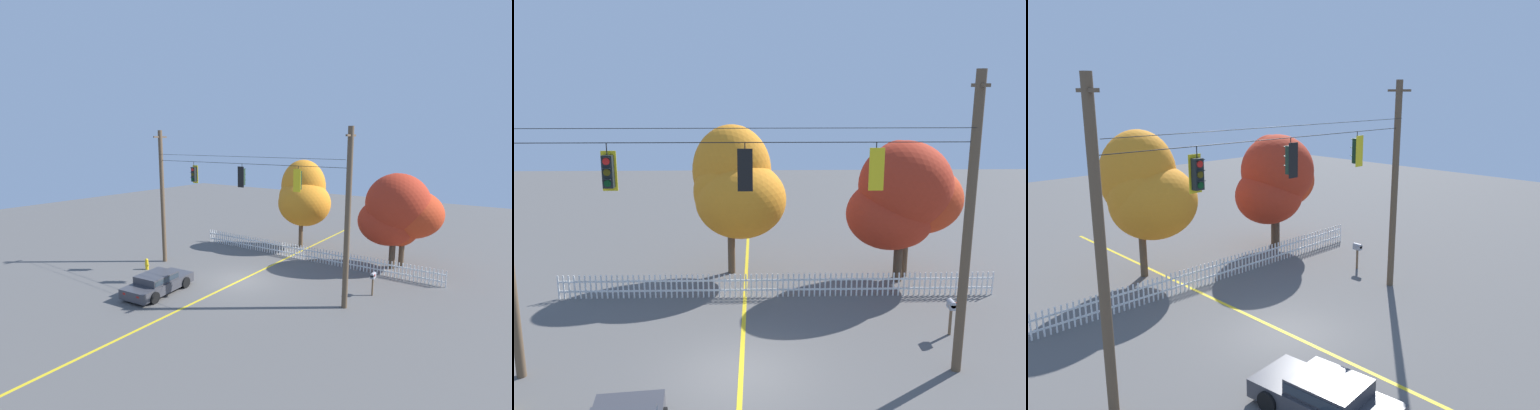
# 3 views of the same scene
# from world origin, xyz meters

# --- Properties ---
(ground) EXTENTS (80.00, 80.00, 0.00)m
(ground) POSITION_xyz_m (0.00, 0.00, 0.00)
(ground) COLOR #565451
(lane_centerline_stripe) EXTENTS (0.16, 36.00, 0.01)m
(lane_centerline_stripe) POSITION_xyz_m (0.00, 0.00, 0.00)
(lane_centerline_stripe) COLOR gold
(lane_centerline_stripe) RESTS_ON ground
(signal_support_span) EXTENTS (13.84, 1.10, 9.23)m
(signal_support_span) POSITION_xyz_m (0.00, -0.00, 4.69)
(signal_support_span) COLOR brown
(signal_support_span) RESTS_ON ground
(traffic_signal_westbound_side) EXTENTS (0.43, 0.38, 1.39)m
(traffic_signal_westbound_side) POSITION_xyz_m (-3.69, 0.01, 6.39)
(traffic_signal_westbound_side) COLOR black
(traffic_signal_northbound_secondary) EXTENTS (0.43, 0.38, 1.38)m
(traffic_signal_northbound_secondary) POSITION_xyz_m (0.20, -0.01, 6.44)
(traffic_signal_northbound_secondary) COLOR black
(traffic_signal_northbound_primary) EXTENTS (0.43, 0.38, 1.37)m
(traffic_signal_northbound_primary) POSITION_xyz_m (3.94, -0.01, 6.45)
(traffic_signal_northbound_primary) COLOR black
(white_picket_fence) EXTENTS (18.45, 0.06, 1.03)m
(white_picket_fence) POSITION_xyz_m (1.39, 6.03, 0.52)
(white_picket_fence) COLOR white
(white_picket_fence) RESTS_ON ground
(autumn_maple_near_fence) EXTENTS (4.31, 4.13, 7.05)m
(autumn_maple_near_fence) POSITION_xyz_m (-0.49, 8.81, 4.20)
(autumn_maple_near_fence) COLOR brown
(autumn_maple_near_fence) RESTS_ON ground
(autumn_maple_mid) EXTENTS (4.65, 3.99, 6.44)m
(autumn_maple_mid) POSITION_xyz_m (6.87, 7.90, 3.97)
(autumn_maple_mid) COLOR #473828
(autumn_maple_mid) RESTS_ON ground
(autumn_oak_far_east) EXTENTS (4.17, 4.00, 5.61)m
(autumn_oak_far_east) POSITION_xyz_m (7.58, 8.27, 3.75)
(autumn_oak_far_east) COLOR brown
(autumn_oak_far_east) RESTS_ON ground
(parked_car) EXTENTS (2.32, 4.32, 1.15)m
(parked_car) POSITION_xyz_m (-2.67, -4.18, 0.60)
(parked_car) COLOR #38383D
(parked_car) RESTS_ON ground
(roadside_mailbox) EXTENTS (0.25, 0.44, 1.32)m
(roadside_mailbox) POSITION_xyz_m (7.44, 2.40, 1.07)
(roadside_mailbox) COLOR brown
(roadside_mailbox) RESTS_ON ground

